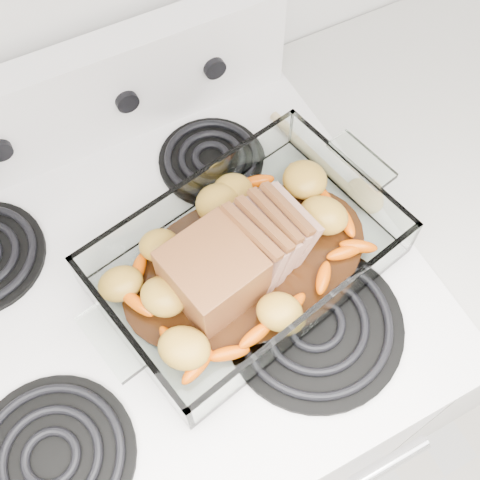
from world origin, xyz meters
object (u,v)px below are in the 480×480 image
counter_right (429,253)px  pork_roast (227,259)px  electric_range (173,380)px  baking_dish (247,260)px

counter_right → pork_roast: 0.76m
counter_right → pork_roast: bearing=-175.9°
electric_range → counter_right: bearing=-0.1°
electric_range → counter_right: 0.67m
baking_dish → electric_range: bearing=153.2°
electric_range → baking_dish: (0.15, -0.04, 0.48)m
electric_range → pork_roast: electric_range is taller
electric_range → pork_roast: 0.53m
electric_range → baking_dish: 0.51m
electric_range → pork_roast: bearing=-18.8°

